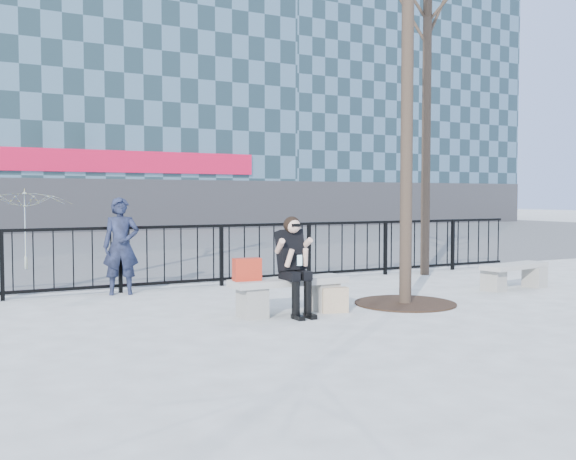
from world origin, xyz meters
name	(u,v)px	position (x,y,z in m)	size (l,w,h in m)	color
ground	(289,314)	(0.00, 0.00, 0.00)	(120.00, 120.00, 0.00)	gray
street_surface	(87,243)	(0.00, 15.00, 0.00)	(60.00, 23.00, 0.01)	#474747
railing	(211,255)	(0.00, 3.00, 0.55)	(14.00, 0.06, 1.10)	black
building_right	(370,62)	(20.00, 27.00, 10.30)	(16.20, 10.20, 20.60)	slate
tree_right	(428,15)	(4.50, 2.60, 5.24)	(2.80, 2.80, 7.00)	black
tree_grate	(405,303)	(1.90, -0.10, 0.01)	(1.50, 1.50, 0.02)	black
bench_main	(289,292)	(0.00, 0.00, 0.30)	(1.65, 0.46, 0.49)	gray
bench_second	(515,273)	(4.57, 0.29, 0.27)	(1.48, 0.41, 0.44)	gray
seated_woman	(295,266)	(0.00, -0.16, 0.67)	(0.50, 0.64, 1.34)	black
handbag	(247,269)	(-0.62, 0.02, 0.64)	(0.36, 0.17, 0.30)	red
shopping_bag	(335,300)	(0.60, -0.21, 0.17)	(0.37, 0.14, 0.35)	#CCB790
standing_man	(121,246)	(-1.63, 2.80, 0.79)	(0.58, 0.38, 1.59)	black
vendor_umbrella	(25,229)	(-2.68, 7.28, 0.89)	(1.94, 1.98, 1.78)	yellow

